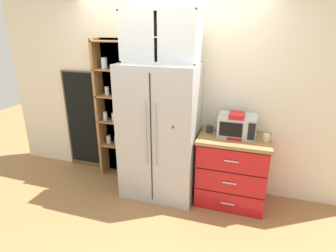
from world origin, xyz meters
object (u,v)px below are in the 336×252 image
at_px(coffee_maker, 236,125).
at_px(mug_cream, 266,137).
at_px(mug_charcoal, 210,129).
at_px(refrigerator, 161,132).
at_px(chalkboard_menu, 84,121).
at_px(microwave, 237,126).
at_px(bottle_green, 236,126).

relative_size(coffee_maker, mug_cream, 2.94).
relative_size(coffee_maker, mug_charcoal, 2.61).
bearing_deg(mug_charcoal, mug_cream, -6.40).
bearing_deg(refrigerator, coffee_maker, 3.50).
distance_m(coffee_maker, chalkboard_menu, 2.33).
xyz_separation_m(microwave, mug_cream, (0.34, -0.06, -0.09)).
bearing_deg(mug_cream, chalkboard_menu, 174.00).
height_order(coffee_maker, chalkboard_menu, chalkboard_menu).
distance_m(coffee_maker, bottle_green, 0.04).
bearing_deg(coffee_maker, microwave, 73.30).
height_order(mug_cream, mug_charcoal, mug_charcoal).
distance_m(microwave, mug_charcoal, 0.34).
bearing_deg(bottle_green, mug_charcoal, 175.13).
height_order(coffee_maker, bottle_green, coffee_maker).
distance_m(refrigerator, mug_charcoal, 0.62).
xyz_separation_m(refrigerator, microwave, (0.94, 0.10, 0.15)).
bearing_deg(mug_cream, microwave, 169.40).
bearing_deg(coffee_maker, bottle_green, 90.00).
bearing_deg(refrigerator, microwave, 6.00).
distance_m(microwave, coffee_maker, 0.05).
bearing_deg(chalkboard_menu, bottle_green, -5.73).
distance_m(refrigerator, chalkboard_menu, 1.41).
bearing_deg(mug_cream, coffee_maker, 176.43).
bearing_deg(bottle_green, microwave, 51.20).
bearing_deg(refrigerator, mug_cream, 1.55).
height_order(mug_cream, chalkboard_menu, chalkboard_menu).
distance_m(refrigerator, microwave, 0.96).
bearing_deg(bottle_green, refrigerator, -174.88).
height_order(microwave, coffee_maker, coffee_maker).
xyz_separation_m(mug_charcoal, chalkboard_menu, (-1.98, 0.20, -0.16)).
xyz_separation_m(refrigerator, bottle_green, (0.93, 0.08, 0.15)).
distance_m(bottle_green, chalkboard_menu, 2.32).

